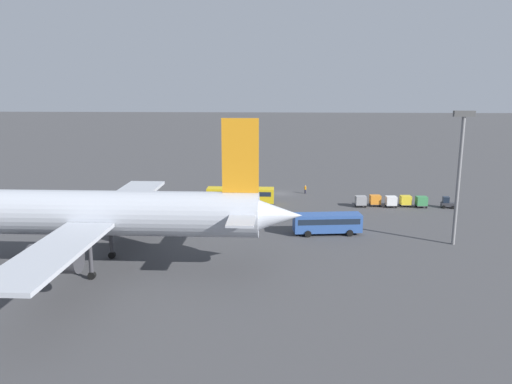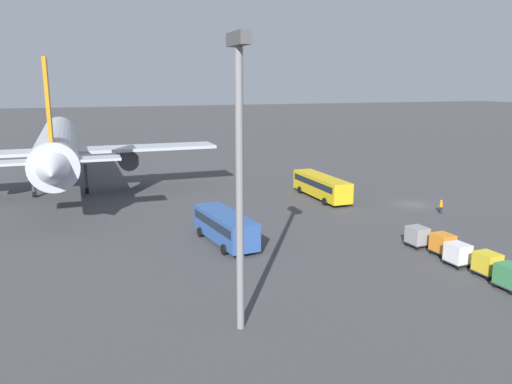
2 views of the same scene
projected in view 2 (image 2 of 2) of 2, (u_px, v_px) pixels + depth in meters
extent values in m
plane|color=#424244|center=(413.00, 204.00, 66.58)|extent=(600.00, 600.00, 0.00)
cylinder|color=#B2B7C1|center=(58.00, 145.00, 72.27)|extent=(43.04, 5.49, 5.44)
cone|color=#B2B7C1|center=(60.00, 131.00, 93.25)|extent=(5.99, 5.18, 5.17)
cone|color=#B2B7C1|center=(53.00, 171.00, 51.04)|extent=(7.08, 4.91, 4.90)
cube|color=#B2B7C1|center=(148.00, 147.00, 74.68)|extent=(5.62, 19.80, 0.44)
cube|color=orange|center=(48.00, 99.00, 52.99)|extent=(4.30, 0.36, 8.71)
cube|color=#B2B7C1|center=(53.00, 161.00, 54.00)|extent=(3.03, 14.16, 0.28)
cylinder|color=#38383D|center=(127.00, 159.00, 75.23)|extent=(5.17, 3.00, 2.99)
cylinder|color=#38383D|center=(62.00, 163.00, 87.13)|extent=(0.50, 0.50, 4.36)
cylinder|color=black|center=(63.00, 173.00, 87.50)|extent=(0.90, 0.50, 0.90)
cylinder|color=#38383D|center=(33.00, 182.00, 70.16)|extent=(0.50, 0.50, 4.36)
cylinder|color=black|center=(34.00, 194.00, 70.53)|extent=(0.90, 0.50, 0.90)
cylinder|color=#38383D|center=(86.00, 179.00, 72.53)|extent=(0.50, 0.50, 4.36)
cylinder|color=black|center=(87.00, 191.00, 72.90)|extent=(0.90, 0.50, 0.90)
cube|color=gold|center=(321.00, 186.00, 69.79)|extent=(12.59, 2.83, 2.68)
cube|color=#192333|center=(321.00, 182.00, 69.69)|extent=(11.58, 2.87, 0.86)
cylinder|color=black|center=(300.00, 190.00, 73.15)|extent=(1.00, 0.30, 1.00)
cylinder|color=black|center=(318.00, 188.00, 74.14)|extent=(1.00, 0.30, 1.00)
cylinder|color=black|center=(325.00, 202.00, 65.99)|extent=(1.00, 0.30, 1.00)
cylinder|color=black|center=(344.00, 200.00, 66.98)|extent=(1.00, 0.30, 1.00)
cube|color=#2D5199|center=(225.00, 226.00, 50.14)|extent=(10.48, 4.07, 2.66)
cube|color=#192333|center=(225.00, 222.00, 50.04)|extent=(9.67, 4.01, 0.85)
cylinder|color=black|center=(200.00, 232.00, 52.50)|extent=(1.03, 0.42, 1.00)
cylinder|color=black|center=(226.00, 228.00, 53.83)|extent=(1.03, 0.42, 1.00)
cylinder|color=black|center=(224.00, 250.00, 46.99)|extent=(1.03, 0.42, 1.00)
cylinder|color=black|center=(252.00, 245.00, 48.32)|extent=(1.03, 0.42, 1.00)
cylinder|color=#1E1E2D|center=(441.00, 210.00, 61.81)|extent=(0.32, 0.32, 0.85)
cylinder|color=orange|center=(441.00, 204.00, 61.65)|extent=(0.38, 0.38, 0.65)
sphere|color=tan|center=(441.00, 201.00, 61.56)|extent=(0.24, 0.24, 0.24)
cube|color=#38383D|center=(509.00, 285.00, 39.03)|extent=(2.08, 1.78, 0.10)
cube|color=#38844C|center=(510.00, 275.00, 38.85)|extent=(1.98, 1.70, 1.60)
cylinder|color=black|center=(494.00, 285.00, 39.52)|extent=(0.37, 0.14, 0.36)
cylinder|color=black|center=(506.00, 283.00, 40.01)|extent=(0.37, 0.14, 0.36)
cylinder|color=black|center=(511.00, 293.00, 38.15)|extent=(0.37, 0.14, 0.36)
cube|color=#38383D|center=(486.00, 272.00, 41.74)|extent=(2.08, 1.78, 0.10)
cube|color=gold|center=(487.00, 262.00, 41.56)|extent=(1.98, 1.70, 1.60)
cylinder|color=black|center=(473.00, 272.00, 42.23)|extent=(0.37, 0.14, 0.36)
cylinder|color=black|center=(484.00, 270.00, 42.72)|extent=(0.37, 0.14, 0.36)
cylinder|color=black|center=(488.00, 279.00, 40.86)|extent=(0.37, 0.14, 0.36)
cylinder|color=black|center=(499.00, 276.00, 41.36)|extent=(0.37, 0.14, 0.36)
cube|color=#38383D|center=(457.00, 262.00, 44.09)|extent=(2.08, 1.78, 0.10)
cube|color=silver|center=(458.00, 253.00, 43.91)|extent=(1.98, 1.70, 1.60)
cylinder|color=black|center=(445.00, 262.00, 44.57)|extent=(0.37, 0.14, 0.36)
cylinder|color=black|center=(456.00, 260.00, 45.07)|extent=(0.37, 0.14, 0.36)
cylinder|color=black|center=(458.00, 268.00, 43.21)|extent=(0.37, 0.14, 0.36)
cylinder|color=black|center=(469.00, 266.00, 43.70)|extent=(0.37, 0.14, 0.36)
cube|color=#38383D|center=(442.00, 251.00, 46.88)|extent=(2.08, 1.78, 0.10)
cube|color=orange|center=(443.00, 242.00, 46.70)|extent=(1.98, 1.70, 1.60)
cylinder|color=black|center=(431.00, 252.00, 47.36)|extent=(0.37, 0.14, 0.36)
cylinder|color=black|center=(441.00, 250.00, 47.86)|extent=(0.37, 0.14, 0.36)
cylinder|color=black|center=(442.00, 257.00, 46.00)|extent=(0.37, 0.14, 0.36)
cylinder|color=black|center=(453.00, 255.00, 46.49)|extent=(0.37, 0.14, 0.36)
cube|color=#38383D|center=(417.00, 243.00, 49.18)|extent=(2.08, 1.78, 0.10)
cube|color=gray|center=(417.00, 235.00, 49.00)|extent=(1.98, 1.70, 1.60)
cylinder|color=black|center=(406.00, 244.00, 49.67)|extent=(0.37, 0.14, 0.36)
cylinder|color=black|center=(416.00, 242.00, 50.16)|extent=(0.37, 0.14, 0.36)
cylinder|color=black|center=(417.00, 248.00, 48.30)|extent=(0.37, 0.14, 0.36)
cylinder|color=black|center=(427.00, 247.00, 48.80)|extent=(0.37, 0.14, 0.36)
cylinder|color=slate|center=(240.00, 195.00, 31.16)|extent=(0.50, 0.50, 18.02)
cube|color=#4C4C4C|center=(239.00, 39.00, 29.14)|extent=(2.80, 0.70, 0.80)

